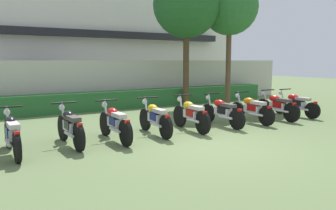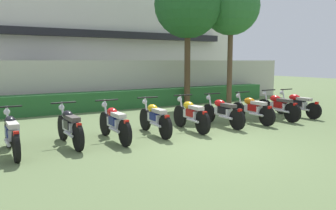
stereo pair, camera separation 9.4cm
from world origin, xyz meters
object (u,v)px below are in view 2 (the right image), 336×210
object	(u,v)px
motorcycle_in_row_3	(114,122)
motorcycle_in_row_6	(222,111)
parked_car	(48,84)
motorcycle_in_row_7	(252,109)
motorcycle_in_row_4	(155,118)
tree_far_side	(231,7)
motorcycle_in_row_2	(70,126)
tree_near_inspector	(188,5)
motorcycle_in_row_9	(297,104)
motorcycle_in_row_1	(11,133)
motorcycle_in_row_8	(278,106)
motorcycle_in_row_5	(191,114)

from	to	relation	value
motorcycle_in_row_3	motorcycle_in_row_6	size ratio (longest dim) A/B	1.01
parked_car	motorcycle_in_row_3	distance (m)	7.84
motorcycle_in_row_3	motorcycle_in_row_7	xyz separation A→B (m)	(4.62, -0.00, -0.01)
motorcycle_in_row_4	motorcycle_in_row_6	world-z (taller)	motorcycle_in_row_4
tree_far_side	motorcycle_in_row_4	bearing A→B (deg)	-146.68
parked_car	tree_far_side	xyz separation A→B (m)	(7.16, -3.74, 3.36)
tree_far_side	motorcycle_in_row_2	xyz separation A→B (m)	(-8.31, -4.00, -3.84)
tree_near_inspector	motorcycle_in_row_9	bearing A→B (deg)	-70.02
tree_near_inspector	motorcycle_in_row_2	bearing A→B (deg)	-144.69
motorcycle_in_row_2	motorcycle_in_row_7	xyz separation A→B (m)	(5.68, -0.09, -0.01)
motorcycle_in_row_1	motorcycle_in_row_8	world-z (taller)	motorcycle_in_row_8
parked_car	motorcycle_in_row_2	world-z (taller)	parked_car
parked_car	motorcycle_in_row_8	distance (m)	9.70
motorcycle_in_row_5	motorcycle_in_row_6	xyz separation A→B (m)	(1.17, 0.04, -0.01)
motorcycle_in_row_2	motorcycle_in_row_8	size ratio (longest dim) A/B	1.00
motorcycle_in_row_2	parked_car	bearing A→B (deg)	-9.68
tree_far_side	motorcycle_in_row_8	size ratio (longest dim) A/B	3.02
tree_near_inspector	motorcycle_in_row_1	world-z (taller)	tree_near_inspector
motorcycle_in_row_7	tree_far_side	bearing A→B (deg)	-32.22
tree_far_side	motorcycle_in_row_6	bearing A→B (deg)	-133.27
tree_far_side	motorcycle_in_row_1	distance (m)	11.08
tree_far_side	motorcycle_in_row_2	bearing A→B (deg)	-154.30
motorcycle_in_row_3	parked_car	bearing A→B (deg)	0.34
motorcycle_in_row_1	motorcycle_in_row_9	bearing A→B (deg)	-89.44
motorcycle_in_row_3	motorcycle_in_row_1	bearing A→B (deg)	91.85
motorcycle_in_row_6	motorcycle_in_row_9	distance (m)	3.40
motorcycle_in_row_8	motorcycle_in_row_9	size ratio (longest dim) A/B	0.97
motorcycle_in_row_6	motorcycle_in_row_7	bearing A→B (deg)	-93.01
parked_car	motorcycle_in_row_1	distance (m)	8.23
motorcycle_in_row_5	motorcycle_in_row_7	xyz separation A→B (m)	(2.32, -0.04, -0.01)
motorcycle_in_row_3	motorcycle_in_row_8	xyz separation A→B (m)	(5.78, -0.02, 0.00)
motorcycle_in_row_1	motorcycle_in_row_9	size ratio (longest dim) A/B	1.02
parked_car	motorcycle_in_row_1	xyz separation A→B (m)	(-2.38, -7.86, -0.49)
motorcycle_in_row_6	motorcycle_in_row_9	world-z (taller)	motorcycle_in_row_6
motorcycle_in_row_1	motorcycle_in_row_6	xyz separation A→B (m)	(5.77, 0.11, -0.01)
motorcycle_in_row_2	motorcycle_in_row_7	size ratio (longest dim) A/B	0.99
motorcycle_in_row_1	motorcycle_in_row_2	bearing A→B (deg)	-84.62
parked_car	motorcycle_in_row_2	size ratio (longest dim) A/B	2.45
motorcycle_in_row_7	motorcycle_in_row_9	world-z (taller)	motorcycle_in_row_7
tree_near_inspector	motorcycle_in_row_6	size ratio (longest dim) A/B	2.97
motorcycle_in_row_2	motorcycle_in_row_3	bearing A→B (deg)	-95.79
motorcycle_in_row_1	tree_near_inspector	bearing A→B (deg)	-58.89
motorcycle_in_row_5	motorcycle_in_row_9	world-z (taller)	motorcycle_in_row_5
motorcycle_in_row_2	motorcycle_in_row_4	xyz separation A→B (m)	(2.24, 0.01, -0.00)
parked_car	motorcycle_in_row_1	world-z (taller)	parked_car
motorcycle_in_row_2	motorcycle_in_row_6	size ratio (longest dim) A/B	0.96
motorcycle_in_row_6	motorcycle_in_row_9	size ratio (longest dim) A/B	1.02
tree_far_side	motorcycle_in_row_7	size ratio (longest dim) A/B	3.00
motorcycle_in_row_4	motorcycle_in_row_5	size ratio (longest dim) A/B	1.01
motorcycle_in_row_1	motorcycle_in_row_2	xyz separation A→B (m)	(1.24, 0.12, 0.00)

